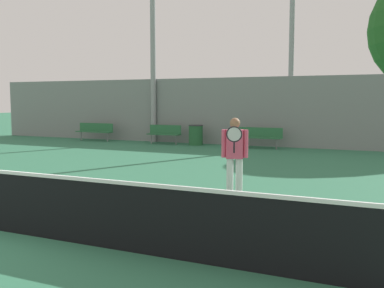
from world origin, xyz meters
TOP-DOWN VIEW (x-y plane):
  - tennis_player at (2.99, 3.56)m, footprint 0.52×0.47m
  - bench_courtside_near at (-3.77, 13.24)m, footprint 1.60×0.40m
  - bench_courtside_far at (-7.66, 13.24)m, footprint 1.98×0.40m
  - bench_adjacent_court at (0.65, 13.24)m, footprint 2.08×0.40m
  - light_pole_near_left at (-4.70, 13.90)m, footprint 0.90×0.60m
  - light_pole_far_right at (1.79, 14.18)m, footprint 0.90×0.60m
  - trash_bin at (-2.22, 13.31)m, footprint 0.66×0.66m
  - back_fence at (0.00, 14.07)m, footprint 28.14×0.06m

SIDE VIEW (x-z plane):
  - trash_bin at x=-2.22m, z-range 0.00..0.90m
  - bench_courtside_near at x=-3.77m, z-range 0.10..0.97m
  - bench_courtside_far at x=-7.66m, z-range 0.11..0.97m
  - bench_adjacent_court at x=0.65m, z-range 0.11..0.97m
  - tennis_player at x=2.99m, z-range 0.10..1.77m
  - back_fence at x=0.00m, z-range 0.00..3.01m
  - light_pole_far_right at x=1.79m, z-range 1.11..10.33m
  - light_pole_near_left at x=-4.70m, z-range 0.86..12.41m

